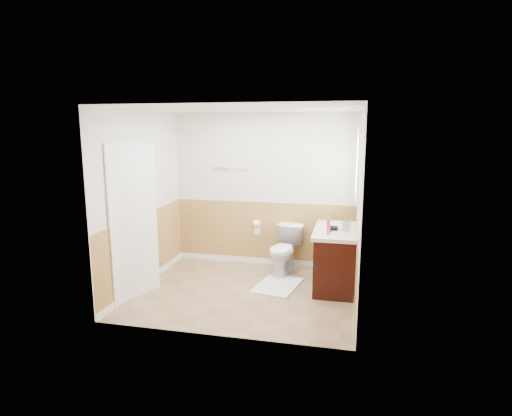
% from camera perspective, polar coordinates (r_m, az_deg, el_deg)
% --- Properties ---
extents(floor, '(3.00, 3.00, 0.00)m').
position_cam_1_polar(floor, '(6.03, -1.48, -11.21)').
color(floor, '#8C7051').
rests_on(floor, ground).
extents(ceiling, '(3.00, 3.00, 0.00)m').
position_cam_1_polar(ceiling, '(5.59, -1.61, 13.28)').
color(ceiling, white).
rests_on(ceiling, floor).
extents(wall_back, '(3.00, 0.00, 3.00)m').
position_cam_1_polar(wall_back, '(6.93, 1.11, 2.43)').
color(wall_back, silver).
rests_on(wall_back, floor).
extents(wall_front, '(3.00, 0.00, 3.00)m').
position_cam_1_polar(wall_front, '(4.46, -5.66, -2.33)').
color(wall_front, silver).
rests_on(wall_front, floor).
extents(wall_left, '(0.00, 3.00, 3.00)m').
position_cam_1_polar(wall_left, '(6.22, -15.07, 1.09)').
color(wall_left, silver).
rests_on(wall_left, floor).
extents(wall_right, '(0.00, 3.00, 3.00)m').
position_cam_1_polar(wall_right, '(5.51, 13.76, -0.05)').
color(wall_right, silver).
rests_on(wall_right, floor).
extents(wainscot_back, '(3.00, 0.00, 3.00)m').
position_cam_1_polar(wainscot_back, '(7.07, 1.07, -3.61)').
color(wainscot_back, tan).
rests_on(wainscot_back, floor).
extents(wainscot_front, '(3.00, 0.00, 3.00)m').
position_cam_1_polar(wainscot_front, '(4.69, -5.44, -11.25)').
color(wainscot_front, tan).
rests_on(wainscot_front, floor).
extents(wainscot_left, '(0.00, 2.60, 2.60)m').
position_cam_1_polar(wainscot_left, '(6.37, -14.65, -5.57)').
color(wainscot_left, tan).
rests_on(wainscot_left, floor).
extents(wainscot_right, '(0.00, 2.60, 2.60)m').
position_cam_1_polar(wainscot_right, '(5.69, 13.30, -7.48)').
color(wainscot_right, tan).
rests_on(wainscot_right, floor).
extents(toilet, '(0.55, 0.80, 0.75)m').
position_cam_1_polar(toilet, '(6.65, 3.83, -5.68)').
color(toilet, white).
rests_on(toilet, floor).
extents(bath_mat, '(0.69, 0.89, 0.02)m').
position_cam_1_polar(bath_mat, '(6.23, 2.94, -10.37)').
color(bath_mat, silver).
rests_on(bath_mat, floor).
extents(vanity_cabinet, '(0.55, 1.10, 0.80)m').
position_cam_1_polar(vanity_cabinet, '(6.18, 10.67, -6.88)').
color(vanity_cabinet, black).
rests_on(vanity_cabinet, floor).
extents(vanity_knob_left, '(0.03, 0.03, 0.03)m').
position_cam_1_polar(vanity_knob_left, '(6.06, 7.83, -5.68)').
color(vanity_knob_left, silver).
rests_on(vanity_knob_left, vanity_cabinet).
extents(vanity_knob_right, '(0.03, 0.03, 0.03)m').
position_cam_1_polar(vanity_knob_right, '(6.25, 7.99, -5.16)').
color(vanity_knob_right, silver).
rests_on(vanity_knob_right, vanity_cabinet).
extents(countertop, '(0.60, 1.15, 0.05)m').
position_cam_1_polar(countertop, '(6.07, 10.71, -3.05)').
color(countertop, white).
rests_on(countertop, vanity_cabinet).
extents(sink_basin, '(0.36, 0.36, 0.02)m').
position_cam_1_polar(sink_basin, '(6.21, 10.87, -2.41)').
color(sink_basin, white).
rests_on(sink_basin, countertop).
extents(faucet, '(0.02, 0.02, 0.14)m').
position_cam_1_polar(faucet, '(6.19, 12.55, -1.94)').
color(faucet, silver).
rests_on(faucet, countertop).
extents(lotion_bottle, '(0.05, 0.05, 0.22)m').
position_cam_1_polar(lotion_bottle, '(5.74, 9.74, -2.44)').
color(lotion_bottle, '#D03550').
rests_on(lotion_bottle, countertop).
extents(soap_dispenser, '(0.09, 0.09, 0.17)m').
position_cam_1_polar(soap_dispenser, '(5.98, 11.97, -2.20)').
color(soap_dispenser, '#8E94A0').
rests_on(soap_dispenser, countertop).
extents(hair_dryer_body, '(0.14, 0.07, 0.07)m').
position_cam_1_polar(hair_dryer_body, '(5.97, 10.32, -2.66)').
color(hair_dryer_body, black).
rests_on(hair_dryer_body, countertop).
extents(hair_dryer_handle, '(0.03, 0.03, 0.07)m').
position_cam_1_polar(hair_dryer_handle, '(5.92, 9.99, -3.07)').
color(hair_dryer_handle, black).
rests_on(hair_dryer_handle, countertop).
extents(mirror_panel, '(0.02, 0.35, 0.90)m').
position_cam_1_polar(mirror_panel, '(6.55, 13.53, 4.30)').
color(mirror_panel, silver).
rests_on(mirror_panel, wall_right).
extents(window_frame, '(0.04, 0.80, 1.00)m').
position_cam_1_polar(window_frame, '(6.03, 13.61, 5.66)').
color(window_frame, white).
rests_on(window_frame, wall_right).
extents(window_glass, '(0.01, 0.70, 0.90)m').
position_cam_1_polar(window_glass, '(6.03, 13.76, 5.66)').
color(window_glass, white).
rests_on(window_glass, wall_right).
extents(door, '(0.29, 0.78, 2.04)m').
position_cam_1_polar(door, '(5.82, -16.14, -1.91)').
color(door, white).
rests_on(door, wall_left).
extents(door_frame, '(0.02, 0.92, 2.10)m').
position_cam_1_polar(door_frame, '(5.86, -16.79, -1.77)').
color(door_frame, white).
rests_on(door_frame, wall_left).
extents(door_knob, '(0.06, 0.06, 0.06)m').
position_cam_1_polar(door_knob, '(6.09, -14.12, -1.92)').
color(door_knob, silver).
rests_on(door_knob, door).
extents(towel_bar, '(0.62, 0.02, 0.02)m').
position_cam_1_polar(towel_bar, '(6.97, -3.42, 5.36)').
color(towel_bar, silver).
rests_on(towel_bar, wall_back).
extents(tp_holder_bar, '(0.14, 0.02, 0.02)m').
position_cam_1_polar(tp_holder_bar, '(6.98, 0.17, -2.09)').
color(tp_holder_bar, silver).
rests_on(tp_holder_bar, wall_back).
extents(tp_roll, '(0.10, 0.11, 0.11)m').
position_cam_1_polar(tp_roll, '(6.98, 0.17, -2.09)').
color(tp_roll, white).
rests_on(tp_roll, tp_holder_bar).
extents(tp_sheet, '(0.10, 0.01, 0.16)m').
position_cam_1_polar(tp_sheet, '(7.01, 0.17, -2.97)').
color(tp_sheet, white).
rests_on(tp_sheet, tp_roll).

